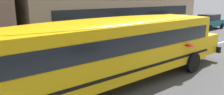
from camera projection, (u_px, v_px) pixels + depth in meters
school_bus at (117, 45)px, 8.62m from camera, size 12.41×2.97×2.76m
parked_car_teal_by_lamppost at (209, 21)px, 24.19m from camera, size 3.94×1.96×1.64m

